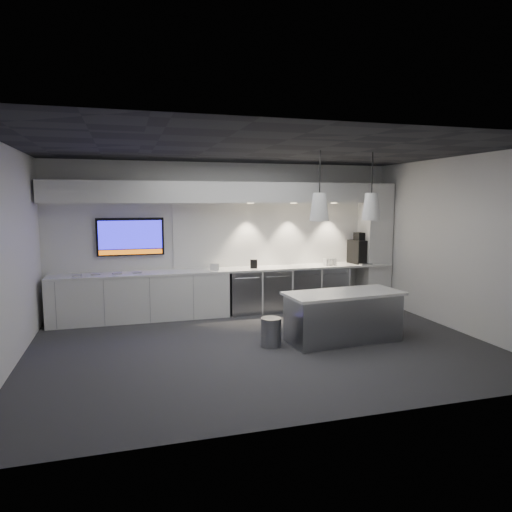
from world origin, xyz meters
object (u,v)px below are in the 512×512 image
object	(u,v)px
bin	(271,332)
coffee_machine	(360,251)
wall_tv	(131,237)
island	(343,316)

from	to	relation	value
bin	coffee_machine	world-z (taller)	coffee_machine
wall_tv	bin	world-z (taller)	wall_tv
wall_tv	coffee_machine	bearing A→B (deg)	-2.98
wall_tv	island	size ratio (longest dim) A/B	0.65
island	coffee_machine	world-z (taller)	coffee_machine
wall_tv	island	bearing A→B (deg)	-37.95
bin	coffee_machine	distance (m)	3.63
bin	coffee_machine	xyz separation A→B (m)	(2.72, 2.22, 0.95)
island	bin	distance (m)	1.21
coffee_machine	bin	bearing A→B (deg)	-150.01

